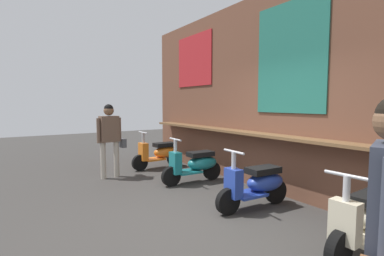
# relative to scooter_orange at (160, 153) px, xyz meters

# --- Properties ---
(ground_plane) EXTENTS (27.05, 27.05, 0.00)m
(ground_plane) POSITION_rel_scooter_orange_xyz_m (3.37, -1.08, -0.39)
(ground_plane) COLOR #383533
(market_stall_facade) EXTENTS (9.66, 0.61, 3.76)m
(market_stall_facade) POSITION_rel_scooter_orange_xyz_m (3.38, 0.94, 1.49)
(market_stall_facade) COLOR brown
(market_stall_facade) RESTS_ON ground_plane
(scooter_orange) EXTENTS (0.46, 1.40, 0.97)m
(scooter_orange) POSITION_rel_scooter_orange_xyz_m (0.00, 0.00, 0.00)
(scooter_orange) COLOR orange
(scooter_orange) RESTS_ON ground_plane
(scooter_teal) EXTENTS (0.46, 1.40, 0.97)m
(scooter_teal) POSITION_rel_scooter_orange_xyz_m (1.65, -0.00, 0.00)
(scooter_teal) COLOR #197075
(scooter_teal) RESTS_ON ground_plane
(scooter_blue) EXTENTS (0.48, 1.40, 0.97)m
(scooter_blue) POSITION_rel_scooter_orange_xyz_m (3.42, -0.00, 0.00)
(scooter_blue) COLOR #233D9E
(scooter_blue) RESTS_ON ground_plane
(scooter_cream) EXTENTS (0.47, 1.40, 0.97)m
(scooter_cream) POSITION_rel_scooter_orange_xyz_m (5.07, -0.00, 0.00)
(scooter_cream) COLOR beige
(scooter_cream) RESTS_ON ground_plane
(shopper_browsing) EXTENTS (0.31, 0.66, 1.66)m
(shopper_browsing) POSITION_rel_scooter_orange_xyz_m (0.27, -1.39, 0.62)
(shopper_browsing) COLOR #ADA393
(shopper_browsing) RESTS_ON ground_plane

